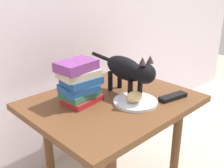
{
  "coord_description": "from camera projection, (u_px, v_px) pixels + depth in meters",
  "views": [
    {
      "loc": [
        -0.82,
        -0.84,
        1.07
      ],
      "look_at": [
        0.0,
        0.0,
        0.6
      ],
      "focal_mm": 43.82,
      "sensor_mm": 36.0,
      "label": 1
    }
  ],
  "objects": [
    {
      "name": "side_table",
      "position": [
        112.0,
        113.0,
        1.32
      ],
      "size": [
        0.76,
        0.61,
        0.52
      ],
      "color": "brown",
      "rests_on": "ground"
    },
    {
      "name": "plate",
      "position": [
        135.0,
        102.0,
        1.26
      ],
      "size": [
        0.2,
        0.2,
        0.01
      ],
      "primitive_type": "cylinder",
      "color": "silver",
      "rests_on": "side_table"
    },
    {
      "name": "bread_roll",
      "position": [
        134.0,
        97.0,
        1.23
      ],
      "size": [
        0.09,
        0.07,
        0.05
      ],
      "primitive_type": "ellipsoid",
      "rotation": [
        0.0,
        0.0,
        3.03
      ],
      "color": "#E0BC7A",
      "rests_on": "plate"
    },
    {
      "name": "cat",
      "position": [
        128.0,
        70.0,
        1.29
      ],
      "size": [
        0.13,
        0.48,
        0.23
      ],
      "color": "black",
      "rests_on": "side_table"
    },
    {
      "name": "book_stack",
      "position": [
        79.0,
        82.0,
        1.23
      ],
      "size": [
        0.2,
        0.15,
        0.2
      ],
      "color": "maroon",
      "rests_on": "side_table"
    },
    {
      "name": "tv_remote",
      "position": [
        173.0,
        97.0,
        1.3
      ],
      "size": [
        0.16,
        0.07,
        0.02
      ],
      "primitive_type": "cube",
      "rotation": [
        0.0,
        0.0,
        -0.2
      ],
      "color": "black",
      "rests_on": "side_table"
    }
  ]
}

